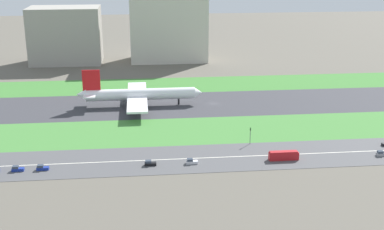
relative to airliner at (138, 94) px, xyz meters
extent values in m
plane|color=#5B564C|center=(39.69, 0.00, -6.23)|extent=(800.00, 800.00, 0.00)
cube|color=#38383D|center=(39.69, 0.00, -6.18)|extent=(280.00, 46.00, 0.10)
cube|color=#3D7A33|center=(39.69, 41.00, -6.18)|extent=(280.00, 36.00, 0.10)
cube|color=#427F38|center=(39.69, -41.00, -6.18)|extent=(280.00, 36.00, 0.10)
cube|color=#4C4C4F|center=(39.69, -73.00, -6.18)|extent=(280.00, 28.00, 0.10)
cube|color=silver|center=(39.69, -73.00, -6.13)|extent=(266.00, 0.50, 0.01)
cylinder|color=white|center=(1.68, 0.00, 0.07)|extent=(56.00, 6.00, 6.00)
cone|color=white|center=(31.68, 0.00, 0.07)|extent=(4.00, 5.70, 5.70)
cone|color=white|center=(-28.82, 0.00, 0.87)|extent=(5.00, 5.40, 5.40)
cube|color=red|center=(-23.32, 0.00, 8.07)|extent=(9.00, 0.80, 11.00)
cube|color=white|center=(-24.32, 0.00, 1.07)|extent=(6.00, 16.00, 0.60)
cube|color=white|center=(-0.32, 15.00, -1.13)|extent=(10.00, 26.00, 1.00)
cylinder|color=gray|center=(0.68, 9.00, -3.33)|extent=(5.00, 3.20, 3.20)
cube|color=white|center=(-0.32, -15.00, -1.13)|extent=(10.00, 26.00, 1.00)
cylinder|color=gray|center=(0.68, -9.00, -3.33)|extent=(5.00, 3.20, 3.20)
cylinder|color=black|center=(21.28, 0.00, -4.53)|extent=(1.00, 1.00, 3.20)
cylinder|color=black|center=(-2.32, 3.50, -4.53)|extent=(1.00, 1.00, 3.20)
cylinder|color=black|center=(-2.32, -3.50, -4.53)|extent=(1.00, 1.00, 3.20)
cube|color=navy|center=(-44.41, -78.00, -5.58)|extent=(4.40, 1.80, 1.10)
cube|color=#333D4C|center=(-45.21, -78.00, -4.58)|extent=(2.20, 1.66, 0.90)
cube|color=black|center=(4.31, -78.00, -5.58)|extent=(4.40, 1.80, 1.10)
cube|color=#333D4C|center=(3.51, -78.00, -4.58)|extent=(2.20, 1.66, 0.90)
cube|color=#99999E|center=(95.83, -78.00, -5.58)|extent=(4.40, 1.80, 1.10)
cube|color=#333D4C|center=(95.03, -78.00, -4.58)|extent=(2.20, 1.66, 0.90)
cube|color=#B2191E|center=(55.84, -78.00, -4.63)|extent=(11.60, 2.50, 3.00)
cube|color=#B2191E|center=(55.74, -78.00, -2.88)|extent=(10.80, 2.30, 0.50)
cube|color=silver|center=(20.08, -78.00, -5.58)|extent=(4.40, 1.80, 1.10)
cube|color=#333D4C|center=(19.28, -78.00, -4.58)|extent=(2.20, 1.66, 0.90)
cube|color=navy|center=(-35.47, -78.00, -5.58)|extent=(4.40, 1.80, 1.10)
cube|color=#333D4C|center=(-36.27, -78.00, -4.58)|extent=(2.20, 1.66, 0.90)
cylinder|color=#4C4C51|center=(46.48, -60.00, -3.13)|extent=(0.24, 0.24, 6.00)
cube|color=black|center=(46.48, -60.00, 0.47)|extent=(0.36, 0.36, 1.20)
sphere|color=#19D826|center=(46.48, -60.20, 0.77)|extent=(0.24, 0.24, 0.24)
cube|color=#9E998E|center=(-50.31, 114.00, 13.54)|extent=(49.56, 30.99, 39.54)
cube|color=beige|center=(23.12, 114.00, 20.36)|extent=(55.01, 29.13, 53.18)
cylinder|color=silver|center=(23.77, 159.00, 0.21)|extent=(23.52, 23.52, 12.88)
camera|label=1|loc=(1.39, -255.42, 71.39)|focal=47.56mm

